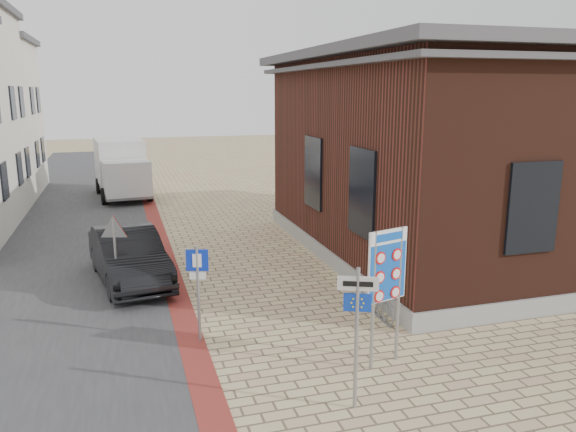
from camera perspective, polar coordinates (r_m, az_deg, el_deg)
ground at (r=11.68m, az=1.64°, el=-15.51°), size 120.00×120.00×0.00m
road_strip at (r=25.46m, az=-21.35°, el=-0.72°), size 7.00×60.00×0.02m
curb_strip at (r=20.55m, az=-12.60°, el=-3.19°), size 0.60×40.00×0.02m
brick_building at (r=20.87m, az=19.48°, el=6.35°), size 13.00×13.00×6.80m
bike_rack at (r=14.34m, az=9.04°, el=-8.98°), size 0.08×1.80×0.60m
sedan at (r=17.05m, az=-15.87°, el=-3.93°), size 2.45×5.01×1.58m
box_truck at (r=30.83m, az=-16.57°, el=4.71°), size 2.87×5.90×2.98m
border_sign at (r=11.35m, az=10.04°, el=-5.27°), size 0.95×0.32×2.86m
essen_sign at (r=9.82m, az=7.03°, el=-10.04°), size 0.66×0.32×2.60m
parking_sign at (r=12.52m, az=-9.15°, el=-6.29°), size 0.48×0.17×2.21m
yield_sign at (r=15.59m, az=-17.23°, el=-2.05°), size 0.79×0.27×2.25m
bollard at (r=15.64m, az=-12.17°, el=-6.51°), size 0.10×0.10×0.91m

